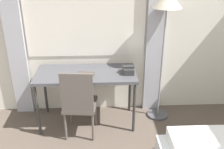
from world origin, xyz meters
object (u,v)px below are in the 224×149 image
Objects in this scene: desk at (86,77)px; telephone at (128,70)px; standing_lamp at (166,12)px; desk_chair at (79,101)px; book at (85,75)px.

telephone is (0.55, -0.03, 0.10)m from desk.
desk_chair is at bearing -159.22° from standing_lamp.
desk is at bearing 176.33° from telephone.
book reaches higher than desk.
telephone is (-0.46, -0.13, -0.71)m from standing_lamp.
desk is 0.37m from desk_chair.
book is (-0.01, -0.09, 0.07)m from desk.
desk is 0.74× the size of standing_lamp.
standing_lamp reaches higher than book.
desk_chair is 0.35m from book.
telephone reaches higher than book.
standing_lamp reaches higher than desk.
standing_lamp is at bearing 10.08° from book.
telephone is at bearing 5.47° from book.
desk is at bearing 85.42° from book.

